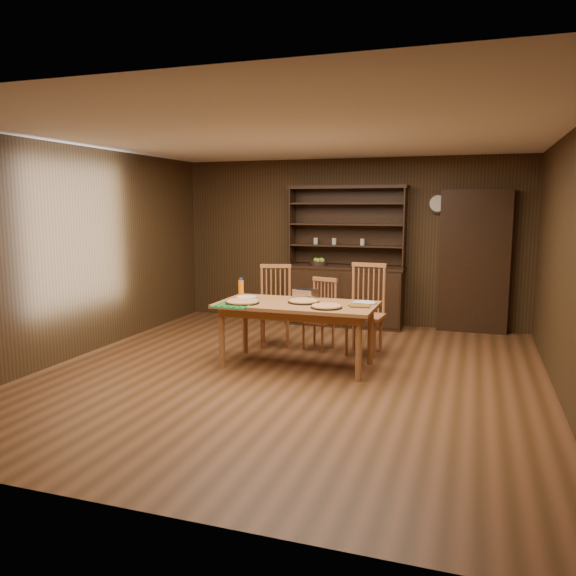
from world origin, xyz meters
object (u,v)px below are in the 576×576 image
(china_hutch, at_px, (345,288))
(dining_table, at_px, (297,310))
(chair_center, at_px, (321,311))
(chair_left, at_px, (275,302))
(juice_bottle, at_px, (241,287))
(chair_right, at_px, (366,305))

(china_hutch, xyz_separation_m, dining_table, (-0.02, -2.41, 0.07))
(dining_table, relative_size, chair_center, 1.96)
(chair_left, bearing_deg, china_hutch, 50.44)
(china_hutch, height_order, chair_left, china_hutch)
(juice_bottle, bearing_deg, chair_left, 63.95)
(china_hutch, bearing_deg, chair_right, -67.86)
(dining_table, xyz_separation_m, chair_right, (0.65, 0.88, -0.06))
(chair_left, distance_m, chair_center, 0.66)
(dining_table, bearing_deg, chair_right, 53.52)
(china_hutch, relative_size, juice_bottle, 10.26)
(china_hutch, bearing_deg, dining_table, -90.53)
(chair_left, height_order, chair_center, chair_left)
(dining_table, bearing_deg, china_hutch, 89.47)
(chair_right, height_order, juice_bottle, chair_right)
(dining_table, distance_m, juice_bottle, 0.96)
(dining_table, bearing_deg, chair_center, 86.93)
(china_hutch, distance_m, chair_center, 1.52)
(chair_right, bearing_deg, chair_center, -177.97)
(chair_center, bearing_deg, juice_bottle, -134.24)
(juice_bottle, bearing_deg, china_hutch, 66.36)
(chair_center, bearing_deg, chair_right, 14.34)
(chair_center, height_order, juice_bottle, juice_bottle)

